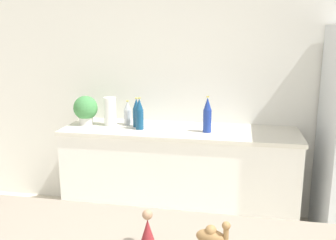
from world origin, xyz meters
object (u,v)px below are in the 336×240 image
object	(u,v)px
back_bottle_3	(139,114)
camel_figurine	(212,236)
back_bottle_1	(207,115)
potted_plant	(86,109)
back_bottle_2	(136,113)
wise_man_figurine_blue	(148,230)
paper_towel_roll	(110,111)
back_bottle_0	(128,113)

from	to	relation	value
back_bottle_3	camel_figurine	size ratio (longest dim) A/B	1.99
back_bottle_1	back_bottle_3	size ratio (longest dim) A/B	1.10
camel_figurine	potted_plant	bearing A→B (deg)	122.52
back_bottle_3	camel_figurine	bearing A→B (deg)	-68.44
potted_plant	back_bottle_2	xyz separation A→B (m)	(0.49, -0.00, -0.02)
back_bottle_1	wise_man_figurine_blue	bearing A→B (deg)	-90.97
back_bottle_2	paper_towel_roll	bearing A→B (deg)	178.11
back_bottle_0	camel_figurine	world-z (taller)	camel_figurine
paper_towel_roll	back_bottle_0	distance (m)	0.16
back_bottle_2	back_bottle_3	distance (m)	0.10
potted_plant	back_bottle_0	bearing A→B (deg)	10.31
back_bottle_2	back_bottle_1	bearing A→B (deg)	-6.68
back_bottle_2	camel_figurine	world-z (taller)	back_bottle_2
back_bottle_1	potted_plant	bearing A→B (deg)	176.15
camel_figurine	paper_towel_roll	bearing A→B (deg)	117.62
back_bottle_3	camel_figurine	xyz separation A→B (m)	(0.80, -2.02, 0.04)
potted_plant	paper_towel_roll	world-z (taller)	potted_plant
back_bottle_0	back_bottle_2	bearing A→B (deg)	-33.71
camel_figurine	back_bottle_1	bearing A→B (deg)	95.53
back_bottle_0	back_bottle_3	world-z (taller)	back_bottle_3
camel_figurine	wise_man_figurine_blue	xyz separation A→B (m)	(-0.23, 0.04, -0.03)
back_bottle_0	potted_plant	bearing A→B (deg)	-169.69
back_bottle_3	paper_towel_roll	bearing A→B (deg)	162.99
back_bottle_0	back_bottle_3	distance (m)	0.22
potted_plant	back_bottle_1	distance (m)	1.15
potted_plant	camel_figurine	size ratio (longest dim) A/B	1.89
paper_towel_roll	back_bottle_1	bearing A→B (deg)	-5.34
potted_plant	camel_figurine	bearing A→B (deg)	-57.48
potted_plant	back_bottle_3	xyz separation A→B (m)	(0.55, -0.09, -0.01)
back_bottle_1	back_bottle_2	distance (m)	0.66
paper_towel_roll	back_bottle_0	bearing A→B (deg)	22.57
camel_figurine	wise_man_figurine_blue	size ratio (longest dim) A/B	1.06
potted_plant	back_bottle_2	world-z (taller)	potted_plant
back_bottle_1	back_bottle_3	bearing A→B (deg)	-179.12
back_bottle_1	camel_figurine	distance (m)	2.04
camel_figurine	back_bottle_3	bearing A→B (deg)	111.56
back_bottle_3	wise_man_figurine_blue	xyz separation A→B (m)	(0.57, -1.98, 0.01)
paper_towel_roll	back_bottle_1	xyz separation A→B (m)	(0.91, -0.09, 0.02)
paper_towel_roll	back_bottle_3	distance (m)	0.32
potted_plant	paper_towel_roll	xyz separation A→B (m)	(0.24, 0.01, -0.02)
wise_man_figurine_blue	back_bottle_2	bearing A→B (deg)	106.73
paper_towel_roll	wise_man_figurine_blue	bearing A→B (deg)	-67.06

